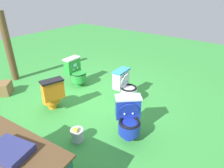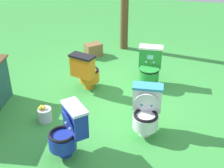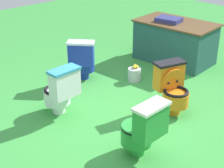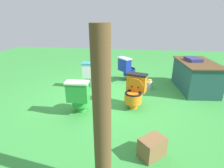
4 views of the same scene
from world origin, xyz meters
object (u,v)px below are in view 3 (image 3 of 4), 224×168
(toilet_green, at_px, (143,129))
(toilet_blue, at_px, (82,60))
(vendor_table, at_px, (175,41))
(lemon_bucket, at_px, (134,74))
(toilet_white, at_px, (61,90))
(toilet_orange, at_px, (172,88))

(toilet_green, bearing_deg, toilet_blue, 66.75)
(vendor_table, bearing_deg, lemon_bucket, -84.11)
(toilet_blue, xyz_separation_m, vendor_table, (0.48, 1.84, 0.02))
(toilet_green, xyz_separation_m, toilet_white, (-1.44, -0.13, 0.00))
(toilet_blue, relative_size, toilet_white, 1.00)
(toilet_green, xyz_separation_m, toilet_orange, (-0.45, 1.08, 0.00))
(toilet_blue, height_order, vendor_table, vendor_table)
(toilet_green, relative_size, lemon_bucket, 2.63)
(vendor_table, height_order, lemon_bucket, vendor_table)
(toilet_white, distance_m, toilet_orange, 1.56)
(vendor_table, distance_m, lemon_bucket, 1.25)
(toilet_white, height_order, vendor_table, vendor_table)
(toilet_white, distance_m, vendor_table, 2.79)
(toilet_orange, height_order, vendor_table, vendor_table)
(toilet_blue, distance_m, toilet_white, 1.17)
(toilet_blue, relative_size, lemon_bucket, 2.63)
(toilet_green, height_order, toilet_blue, same)
(toilet_blue, relative_size, toilet_orange, 1.00)
(toilet_blue, xyz_separation_m, toilet_orange, (1.69, 0.27, 0.00))
(toilet_orange, bearing_deg, lemon_bucket, -91.05)
(toilet_green, distance_m, vendor_table, 3.12)
(toilet_green, distance_m, toilet_orange, 1.17)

